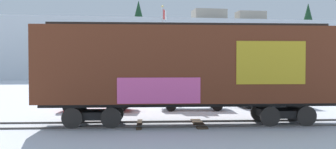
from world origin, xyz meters
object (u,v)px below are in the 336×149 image
at_px(flagpole, 163,40).
at_px(parked_car_black, 271,94).
at_px(freight_car, 190,66).
at_px(parked_car_red, 96,97).
at_px(parked_car_white, 192,95).

relative_size(flagpole, parked_car_black, 1.59).
height_order(freight_car, parked_car_red, freight_car).
height_order(freight_car, flagpole, flagpole).
distance_m(flagpole, parked_car_red, 8.08).
bearing_deg(freight_car, parked_car_white, 77.35).
distance_m(freight_car, parked_car_red, 7.54).
relative_size(flagpole, parked_car_red, 1.55).
distance_m(parked_car_red, parked_car_white, 5.87).
relative_size(flagpole, parked_car_white, 1.72).
bearing_deg(parked_car_red, freight_car, -50.39).
bearing_deg(parked_car_white, freight_car, -102.65).
bearing_deg(parked_car_red, parked_car_white, -2.22).
xyz_separation_m(parked_car_white, parked_car_black, (5.37, 0.36, 0.02)).
relative_size(freight_car, parked_car_black, 3.01).
height_order(flagpole, parked_car_black, flagpole).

